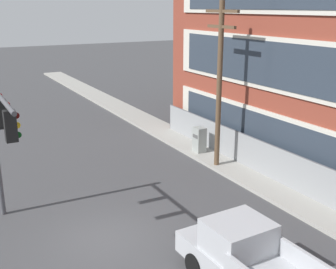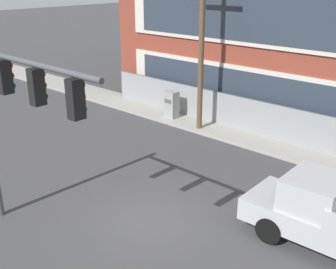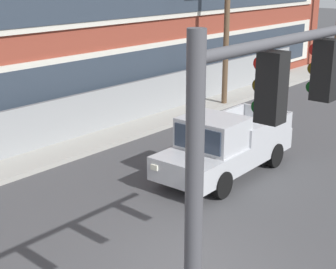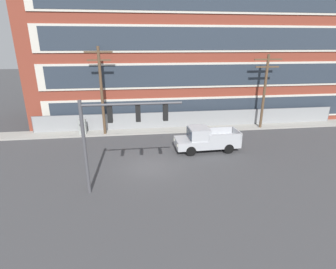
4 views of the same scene
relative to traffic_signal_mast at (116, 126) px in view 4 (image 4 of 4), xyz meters
The scene contains 9 objects.
ground_plane 5.49m from the traffic_signal_mast, 56.13° to the left, with size 160.00×160.00×0.00m, color #424244.
sidewalk_building_side 12.01m from the traffic_signal_mast, 79.81° to the left, with size 80.00×2.11×0.16m, color #9E9B93.
brick_mill_building 20.41m from the traffic_signal_mast, 62.89° to the left, with size 37.55×11.57×17.88m.
chain_link_fence 13.94m from the traffic_signal_mast, 59.39° to the left, with size 31.74×0.06×1.82m.
traffic_signal_mast is the anchor object (origin of this frame).
pickup_truck_silver 9.30m from the traffic_signal_mast, 38.79° to the left, with size 5.38×2.18×2.03m.
utility_pole_near_corner 10.64m from the traffic_signal_mast, 100.30° to the left, with size 2.49×0.26×8.29m.
utility_pole_midblock 17.51m from the traffic_signal_mast, 36.52° to the left, with size 2.79×0.26×7.53m.
electrical_cabinet 12.00m from the traffic_signal_mast, 110.54° to the left, with size 0.67×0.56×1.57m.
Camera 4 is at (-0.92, -17.29, 8.59)m, focal length 28.00 mm.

